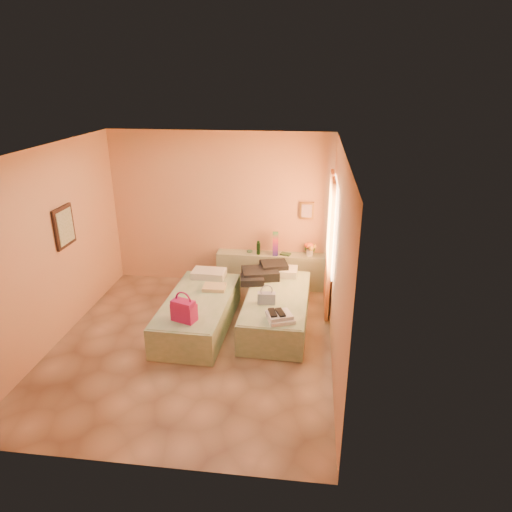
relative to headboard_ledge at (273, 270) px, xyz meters
The scene contains 16 objects.
ground 2.34m from the headboard_ledge, 114.90° to the right, with size 4.50×4.50×0.00m, color tan.
room_walls 2.25m from the headboard_ledge, 116.65° to the right, with size 4.02×4.51×2.81m.
headboard_ledge is the anchor object (origin of this frame).
bed_left 1.91m from the headboard_ledge, 121.98° to the right, with size 0.90×2.00×0.50m, color #B0C29C.
bed_right 1.38m from the headboard_ledge, 82.21° to the right, with size 0.90×2.00×0.50m, color #B0C29C.
water_bottle 0.52m from the headboard_ledge, 168.49° to the right, with size 0.07×0.07×0.24m, color #14381B.
rainbow_box 0.55m from the headboard_ledge, 54.40° to the right, with size 0.10×0.10×0.43m, color #B8165F.
small_dish 0.55m from the headboard_ledge, behind, with size 0.11×0.11×0.03m, color #498766.
green_book 0.41m from the headboard_ledge, ahead, with size 0.17×0.13×0.03m, color #284C2E.
flower_vase 0.81m from the headboard_ledge, ahead, with size 0.22×0.22×0.29m, color silver.
magenta_handbag 2.53m from the headboard_ledge, 114.23° to the right, with size 0.33×0.19×0.31m, color #B8165F.
khaki_garment 1.52m from the headboard_ledge, 122.99° to the right, with size 0.35×0.28×0.06m, color tan.
clothes_pile 0.79m from the headboard_ledge, 97.16° to the right, with size 0.65×0.65×0.19m, color black.
blue_handbag 1.66m from the headboard_ledge, 88.22° to the right, with size 0.27×0.11×0.17m, color #385287.
towel_stack 2.16m from the headboard_ledge, 82.03° to the right, with size 0.35×0.30×0.10m, color white.
sandal_pair 2.15m from the headboard_ledge, 83.59° to the right, with size 0.18×0.24×0.02m, color black.
Camera 1 is at (1.62, -5.58, 3.68)m, focal length 32.00 mm.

